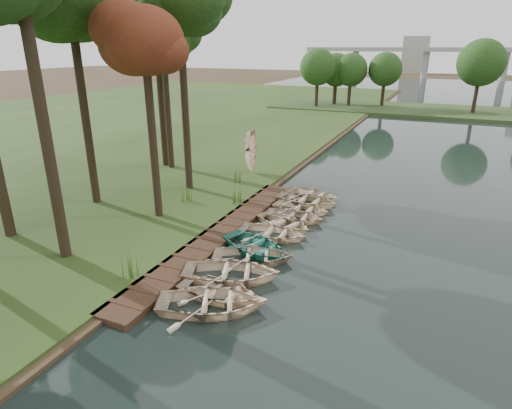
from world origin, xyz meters
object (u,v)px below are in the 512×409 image
at_px(boardwalk, 220,234).
at_px(rowboat_1, 220,290).
at_px(stored_rowboat, 252,168).
at_px(rowboat_2, 231,271).
at_px(rowboat_0, 212,300).

distance_m(boardwalk, rowboat_1, 5.58).
bearing_deg(stored_rowboat, rowboat_1, -162.95).
height_order(rowboat_2, stored_rowboat, stored_rowboat).
xyz_separation_m(rowboat_0, stored_rowboat, (-5.74, 16.05, 0.16)).
bearing_deg(rowboat_0, rowboat_2, -15.13).
bearing_deg(stored_rowboat, rowboat_2, -161.94).
bearing_deg(rowboat_1, rowboat_0, -170.22).
height_order(rowboat_0, rowboat_2, rowboat_2).
bearing_deg(rowboat_1, stored_rowboat, 20.33).
xyz_separation_m(rowboat_1, stored_rowboat, (-5.60, 15.22, 0.22)).
distance_m(rowboat_2, stored_rowboat, 14.86).
distance_m(rowboat_0, rowboat_1, 0.84).
xyz_separation_m(rowboat_0, rowboat_1, (-0.14, 0.83, -0.06)).
bearing_deg(rowboat_2, rowboat_1, 168.83).
height_order(rowboat_0, rowboat_1, rowboat_0).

